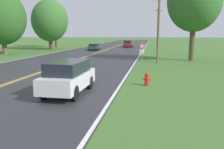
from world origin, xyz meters
TOP-DOWN VIEW (x-y plane):
  - fire_hydrant at (8.89, 17.28)m, footprint 0.46×0.30m
  - traffic_sign at (8.13, 26.17)m, footprint 0.60×0.10m
  - utility_pole_midground at (9.71, 29.23)m, footprint 1.80×0.24m
  - utility_pole_far at (10.02, 55.48)m, footprint 1.80×0.24m
  - tree_left_verge at (-11.23, 47.97)m, footprint 7.15×7.15m
  - tree_behind_sign at (-13.47, 56.05)m, footprint 5.55×5.55m
  - tree_right_cluster at (13.70, 32.05)m, footprint 6.15×6.15m
  - tree_far_back at (-13.82, 36.58)m, footprint 7.13×7.13m
  - car_white_suv_approaching at (4.81, 14.51)m, footprint 1.86×4.25m
  - car_dark_green_hatchback_mid_near at (-2.08, 47.58)m, footprint 2.04×4.27m
  - car_red_suv_mid_far at (3.39, 58.87)m, footprint 2.04×4.74m

SIDE VIEW (x-z plane):
  - fire_hydrant at x=8.89m, z-range 0.01..0.83m
  - car_dark_green_hatchback_mid_near at x=-2.08m, z-range 0.06..1.35m
  - car_red_suv_mid_far at x=3.39m, z-range 0.06..1.68m
  - car_white_suv_approaching at x=4.81m, z-range 0.06..1.83m
  - traffic_sign at x=8.13m, z-range 0.58..2.88m
  - utility_pole_midground at x=9.71m, z-range 0.15..7.52m
  - utility_pole_far at x=10.02m, z-range 0.15..8.74m
  - tree_far_back at x=-13.82m, z-range 0.71..10.35m
  - tree_left_verge at x=-11.23m, z-range 0.79..10.62m
  - tree_behind_sign at x=-13.47m, z-range 1.79..11.82m
  - tree_right_cluster at x=13.70m, z-range 1.65..12.10m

